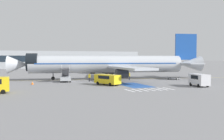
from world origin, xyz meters
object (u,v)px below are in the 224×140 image
(baggage_cart, at_px, (173,78))
(ground_crew_1, at_px, (109,77))
(fuel_tanker, at_px, (102,68))
(traffic_cone_1, at_px, (105,80))
(boarding_stairs_forward, at_px, (65,77))
(terminal_building, at_px, (70,59))
(airliner, at_px, (110,64))
(ground_crew_0, at_px, (129,76))
(service_van_1, at_px, (107,79))
(ground_crew_2, at_px, (89,77))
(traffic_cone_0, at_px, (32,83))
(service_van_0, at_px, (199,79))

(baggage_cart, bearing_deg, ground_crew_1, -29.67)
(fuel_tanker, xyz_separation_m, traffic_cone_1, (-9.12, -28.61, -1.44))
(boarding_stairs_forward, bearing_deg, baggage_cart, 1.63)
(fuel_tanker, xyz_separation_m, terminal_building, (1.02, 56.02, 2.63))
(airliner, height_order, ground_crew_0, airliner)
(service_van_1, relative_size, ground_crew_0, 3.26)
(fuel_tanker, distance_m, ground_crew_2, 30.30)
(terminal_building, bearing_deg, traffic_cone_0, -106.59)
(traffic_cone_0, xyz_separation_m, traffic_cone_1, (15.33, 0.90, -0.08))
(traffic_cone_1, bearing_deg, service_van_0, -50.87)
(boarding_stairs_forward, xyz_separation_m, ground_crew_0, (14.72, -1.15, 0.07))
(ground_crew_2, bearing_deg, ground_crew_1, 0.84)
(ground_crew_1, bearing_deg, service_van_0, 147.85)
(ground_crew_2, bearing_deg, traffic_cone_1, 15.15)
(boarding_stairs_forward, xyz_separation_m, baggage_cart, (25.12, -3.69, -0.70))
(traffic_cone_1, bearing_deg, service_van_1, -106.25)
(ground_crew_2, relative_size, terminal_building, 0.02)
(boarding_stairs_forward, distance_m, fuel_tanker, 31.23)
(service_van_1, distance_m, traffic_cone_1, 7.58)
(baggage_cart, bearing_deg, ground_crew_0, -43.79)
(service_van_1, height_order, terminal_building, terminal_building)
(airliner, xyz_separation_m, ground_crew_1, (-2.72, -6.50, -2.57))
(fuel_tanker, distance_m, service_van_1, 37.54)
(boarding_stairs_forward, relative_size, ground_crew_0, 3.07)
(fuel_tanker, bearing_deg, ground_crew_0, 168.88)
(airliner, height_order, traffic_cone_1, airliner)
(boarding_stairs_forward, bearing_deg, traffic_cone_1, -7.75)
(airliner, xyz_separation_m, service_van_0, (9.48, -20.74, -2.32))
(fuel_tanker, distance_m, baggage_cart, 30.72)
(fuel_tanker, bearing_deg, traffic_cone_0, 134.68)
(service_van_1, xyz_separation_m, ground_crew_0, (8.64, 8.68, -0.17))
(service_van_0, relative_size, traffic_cone_0, 7.74)
(boarding_stairs_forward, relative_size, traffic_cone_0, 9.08)
(airliner, bearing_deg, terminal_building, 4.89)
(airliner, height_order, baggage_cart, airliner)
(boarding_stairs_forward, distance_m, terminal_building, 84.10)
(airliner, relative_size, ground_crew_1, 25.26)
(boarding_stairs_forward, bearing_deg, service_van_0, -31.05)
(airliner, height_order, ground_crew_2, airliner)
(terminal_building, bearing_deg, airliner, -95.09)
(airliner, relative_size, baggage_cart, 15.70)
(fuel_tanker, relative_size, traffic_cone_0, 16.29)
(boarding_stairs_forward, distance_m, service_van_0, 27.51)
(service_van_0, bearing_deg, airliner, 123.05)
(ground_crew_2, distance_m, terminal_building, 84.80)
(terminal_building, bearing_deg, baggage_cart, -85.47)
(boarding_stairs_forward, distance_m, ground_crew_1, 9.37)
(fuel_tanker, relative_size, ground_crew_2, 5.53)
(fuel_tanker, bearing_deg, ground_crew_1, 157.95)
(fuel_tanker, height_order, ground_crew_0, fuel_tanker)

